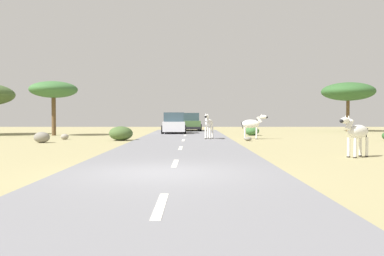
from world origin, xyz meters
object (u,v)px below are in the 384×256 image
at_px(zebra_1, 251,124).
at_px(tree_2, 347,92).
at_px(bush_2, 120,133).
at_px(car_0, 172,124).
at_px(rock_3, 40,137).
at_px(zebra_2, 355,132).
at_px(rock_2, 63,137).
at_px(car_1, 189,122).
at_px(zebra_0, 207,124).
at_px(bush_0, 251,131).
at_px(rock_1, 247,139).
at_px(tree_3, 52,90).

distance_m(zebra_1, tree_2, 17.61).
xyz_separation_m(zebra_1, bush_2, (-8.29, -1.44, -0.54)).
height_order(car_0, rock_3, car_0).
relative_size(car_0, rock_3, 4.92).
relative_size(zebra_2, bush_2, 1.06).
xyz_separation_m(rock_2, rock_3, (-0.29, -3.23, 0.13)).
relative_size(car_1, rock_2, 8.92).
xyz_separation_m(zebra_0, bush_2, (-5.44, -0.83, -0.58)).
xyz_separation_m(tree_2, bush_2, (-19.51, -14.70, -3.40)).
height_order(tree_2, bush_0, tree_2).
relative_size(car_1, rock_3, 4.94).
relative_size(zebra_0, rock_3, 1.89).
bearing_deg(zebra_1, rock_3, -66.15).
relative_size(zebra_1, rock_2, 3.50).
bearing_deg(rock_3, tree_2, 35.53).
distance_m(zebra_1, bush_2, 8.43).
height_order(zebra_0, zebra_2, zebra_0).
bearing_deg(bush_2, car_1, 74.62).
bearing_deg(rock_3, rock_1, 8.36).
bearing_deg(zebra_0, bush_0, -107.62).
bearing_deg(bush_2, zebra_1, 9.82).
bearing_deg(tree_2, tree_3, -161.92).
relative_size(tree_2, bush_2, 3.46).
distance_m(zebra_0, zebra_1, 2.92).
distance_m(zebra_2, car_0, 21.00).
distance_m(car_0, tree_2, 17.76).
relative_size(zebra_1, tree_2, 0.34).
xyz_separation_m(zebra_0, tree_2, (14.07, 13.87, 2.82)).
bearing_deg(rock_3, car_0, 58.97).
xyz_separation_m(tree_3, bush_2, (6.23, -6.30, -3.05)).
height_order(zebra_0, car_0, car_0).
bearing_deg(bush_0, rock_1, -100.15).
xyz_separation_m(zebra_2, bush_2, (-10.40, 10.23, -0.48)).
distance_m(car_1, bush_0, 10.03).
distance_m(tree_3, rock_2, 6.64).
xyz_separation_m(bush_2, rock_2, (-3.80, 1.08, -0.26)).
bearing_deg(zebra_0, rock_3, 32.04).
bearing_deg(rock_2, zebra_0, -1.55).
xyz_separation_m(zebra_2, car_1, (-6.20, 25.48, -0.07)).
distance_m(car_1, tree_3, 14.00).
bearing_deg(zebra_2, zebra_0, -9.17).
relative_size(rock_1, rock_3, 0.48).
bearing_deg(bush_0, bush_2, -144.31).
relative_size(tree_3, bush_0, 3.72).
relative_size(rock_2, rock_3, 0.55).
distance_m(car_0, rock_2, 10.64).
bearing_deg(zebra_1, zebra_2, 17.97).
bearing_deg(bush_0, rock_3, -146.65).
xyz_separation_m(car_1, bush_2, (-4.20, -15.25, -0.41)).
distance_m(tree_2, bush_0, 13.81).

